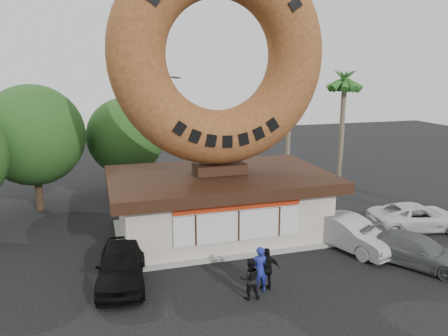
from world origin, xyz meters
TOP-DOWN VIEW (x-y plane):
  - ground at (0.00, 0.00)m, footprint 90.00×90.00m
  - donut_shop at (0.00, 5.98)m, footprint 11.20×7.20m
  - giant_donut at (0.00, 6.00)m, footprint 10.68×2.72m
  - tree_west at (-9.50, 13.00)m, footprint 6.00×6.00m
  - tree_mid at (-4.00, 15.00)m, footprint 5.20×5.20m
  - palm_near at (7.50, 14.00)m, footprint 2.60×2.60m
  - palm_far at (11.00, 12.50)m, footprint 2.60×2.60m
  - street_lamp at (-1.86, 16.00)m, footprint 2.11×0.20m
  - person_left at (-0.21, -0.27)m, footprint 0.70×0.48m
  - person_center at (-0.74, -0.66)m, footprint 0.89×0.76m
  - person_right at (0.14, -0.19)m, footprint 1.06×0.55m
  - car_black at (-5.31, 1.99)m, footprint 2.40×4.85m
  - car_silver at (5.48, 2.39)m, footprint 3.11×5.00m
  - car_grey at (7.33, -0.07)m, footprint 4.08×4.92m
  - car_white at (10.41, 3.60)m, footprint 5.41×3.20m

SIDE VIEW (x-z plane):
  - ground at x=0.00m, z-range 0.00..0.00m
  - car_grey at x=7.33m, z-range 0.00..1.35m
  - car_white at x=10.41m, z-range 0.00..1.41m
  - car_silver at x=5.48m, z-range 0.00..1.55m
  - car_black at x=-5.31m, z-range 0.00..1.59m
  - person_center at x=-0.74m, z-range 0.00..1.62m
  - person_right at x=0.14m, z-range 0.00..1.73m
  - person_left at x=-0.21m, z-range 0.00..1.87m
  - donut_shop at x=0.00m, z-range -0.13..3.67m
  - tree_mid at x=-4.00m, z-range 0.70..7.33m
  - street_lamp at x=-1.86m, z-range 0.48..8.48m
  - tree_west at x=-9.50m, z-range 0.82..8.47m
  - palm_far at x=11.00m, z-range 3.11..11.86m
  - palm_near at x=7.50m, z-range 3.54..13.29m
  - giant_donut at x=0.00m, z-range 3.80..14.48m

